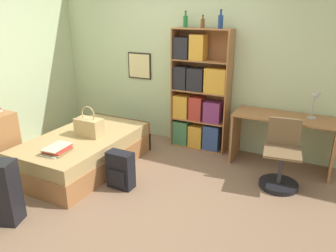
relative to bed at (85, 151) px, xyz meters
name	(u,v)px	position (x,y,z in m)	size (l,w,h in m)	color
ground_plane	(130,178)	(0.75, -0.02, -0.23)	(14.00, 14.00, 0.00)	#84664C
wall_back	(181,63)	(0.75, 1.56, 1.07)	(10.00, 0.09, 2.60)	beige
bed	(85,151)	(0.00, 0.00, 0.00)	(1.08, 1.86, 0.46)	#A36B3D
handbag	(89,127)	(0.08, 0.04, 0.36)	(0.37, 0.20, 0.42)	tan
book_stack_on_bed	(57,149)	(0.09, -0.58, 0.27)	(0.29, 0.38, 0.08)	silver
bookcase	(198,97)	(1.14, 1.36, 0.60)	(0.89, 0.29, 1.85)	#A36B3D
bottle_green	(185,21)	(0.90, 1.38, 1.72)	(0.07, 0.07, 0.24)	#1E6B2D
bottle_brown	(203,23)	(1.17, 1.37, 1.70)	(0.06, 0.06, 0.18)	brown
bottle_clear	(221,21)	(1.46, 1.32, 1.72)	(0.07, 0.07, 0.26)	navy
desk	(283,131)	(2.46, 1.24, 0.30)	(1.34, 0.54, 0.75)	#A36B3D
desk_lamp	(316,99)	(2.81, 1.30, 0.79)	(0.16, 0.11, 0.41)	#ADA89E
desk_chair	(280,166)	(2.54, 0.68, 0.04)	(0.49, 0.50, 0.85)	black
backpack	(120,170)	(0.78, -0.26, 0.00)	(0.33, 0.20, 0.47)	black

